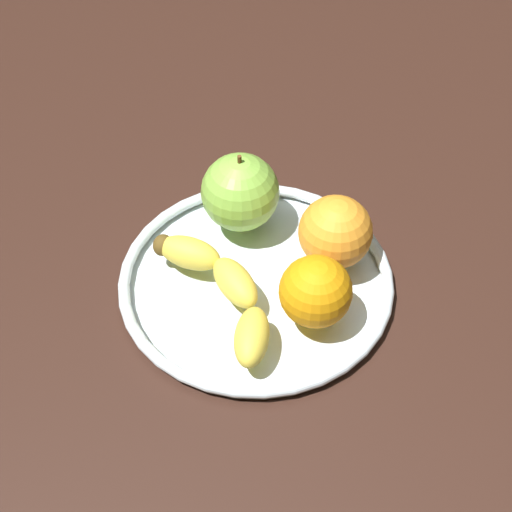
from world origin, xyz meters
TOP-DOWN VIEW (x-y plane):
  - ground_plane at (0.00, 0.00)cm, footprint 153.56×153.56cm
  - fruit_bowl at (0.00, 0.00)cm, footprint 28.45×28.45cm
  - banana at (0.47, 4.46)cm, footprint 19.33×10.15cm
  - apple at (6.56, -4.87)cm, footprint 8.38×8.38cm
  - orange_front_left at (-7.58, 0.21)cm, footprint 7.10×7.10cm
  - orange_back_right at (-4.35, -7.23)cm, footprint 7.61×7.61cm

SIDE VIEW (x-z plane):
  - ground_plane at x=0.00cm, z-range -4.00..0.00cm
  - fruit_bowl at x=0.00cm, z-range 0.02..1.82cm
  - banana at x=0.47cm, z-range 1.80..5.11cm
  - orange_front_left at x=-7.58cm, z-range 1.80..8.90cm
  - orange_back_right at x=-4.35cm, z-range 1.80..9.41cm
  - apple at x=6.56cm, z-range 1.40..10.58cm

